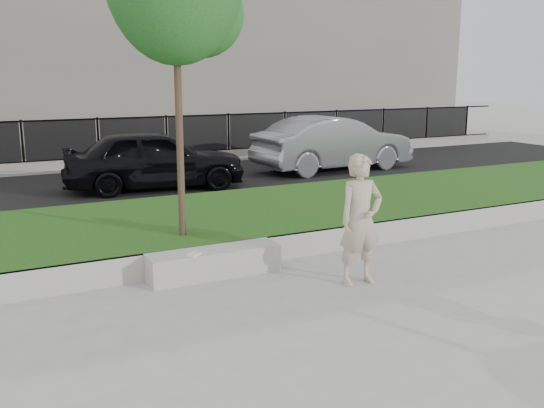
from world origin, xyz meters
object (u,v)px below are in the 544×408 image
car_silver (333,143)px  book (193,254)px  stone_bench (214,262)px  man (361,220)px  car_dark (154,159)px

car_silver → book: bearing=132.4°
stone_bench → car_silver: car_silver is taller
stone_bench → book: size_ratio=9.73×
man → car_silver: (5.20, 8.71, -0.07)m
man → book: bearing=154.4°
stone_bench → car_dark: car_dark is taller
book → car_silver: bearing=9.7°
book → car_dark: 7.27m
stone_bench → man: man is taller
stone_bench → car_silver: (6.92, 7.46, 0.66)m
car_silver → man: bearing=145.4°
car_silver → car_dark: bearing=91.3°
car_dark → car_silver: bearing=-77.3°
car_dark → car_silver: car_silver is taller
book → car_dark: bearing=41.1°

